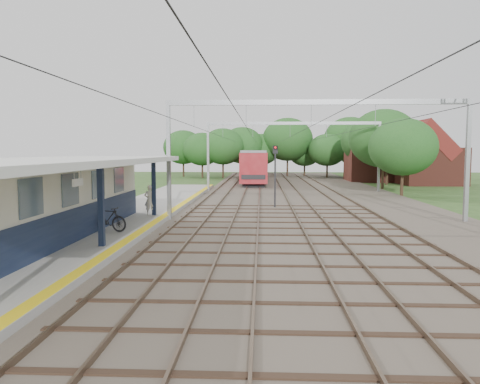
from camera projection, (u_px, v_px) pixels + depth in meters
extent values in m
plane|color=#2D4C1E|center=(246.00, 307.00, 12.27)|extent=(160.00, 160.00, 0.00)
cube|color=#473D33|center=(302.00, 196.00, 41.93)|extent=(18.00, 90.00, 0.10)
cube|color=gray|center=(122.00, 220.00, 26.53)|extent=(5.00, 52.00, 0.35)
cube|color=yellow|center=(162.00, 217.00, 26.41)|extent=(0.45, 52.00, 0.01)
cube|color=beige|center=(38.00, 200.00, 19.47)|extent=(3.20, 18.00, 3.40)
cube|color=#121D3A|center=(77.00, 224.00, 19.48)|extent=(0.06, 18.00, 1.40)
cube|color=slate|center=(76.00, 188.00, 19.35)|extent=(0.05, 16.00, 1.30)
cube|color=#121D3A|center=(101.00, 206.00, 18.34)|extent=(0.22, 0.22, 3.20)
cube|color=#121D3A|center=(154.00, 188.00, 27.30)|extent=(0.22, 0.22, 3.20)
cube|color=silver|center=(52.00, 162.00, 18.28)|extent=(6.40, 20.00, 0.24)
cube|color=white|center=(78.00, 182.00, 16.27)|extent=(0.06, 0.85, 0.26)
cube|color=brown|center=(211.00, 194.00, 42.30)|extent=(0.07, 88.00, 0.15)
cube|color=brown|center=(226.00, 195.00, 42.24)|extent=(0.07, 88.00, 0.15)
cube|color=brown|center=(244.00, 195.00, 42.16)|extent=(0.07, 88.00, 0.15)
cube|color=brown|center=(260.00, 195.00, 42.10)|extent=(0.07, 88.00, 0.15)
cube|color=brown|center=(285.00, 195.00, 41.99)|extent=(0.07, 88.00, 0.15)
cube|color=brown|center=(301.00, 195.00, 41.93)|extent=(0.07, 88.00, 0.15)
cube|color=brown|center=(325.00, 195.00, 41.83)|extent=(0.07, 88.00, 0.15)
cube|color=brown|center=(341.00, 195.00, 41.76)|extent=(0.07, 88.00, 0.15)
cube|color=gray|center=(169.00, 161.00, 27.12)|extent=(0.22, 0.22, 7.00)
cube|color=gray|center=(467.00, 162.00, 26.33)|extent=(0.22, 0.22, 7.00)
cube|color=gray|center=(317.00, 102.00, 26.44)|extent=(17.00, 0.20, 0.30)
cube|color=gray|center=(208.00, 157.00, 47.03)|extent=(0.22, 0.22, 7.00)
cube|color=gray|center=(379.00, 157.00, 46.24)|extent=(0.22, 0.22, 7.00)
cube|color=gray|center=(293.00, 123.00, 46.34)|extent=(17.00, 0.20, 0.30)
cylinder|color=black|center=(218.00, 135.00, 41.81)|extent=(0.02, 88.00, 0.02)
cylinder|color=black|center=(252.00, 135.00, 41.67)|extent=(0.02, 88.00, 0.02)
cylinder|color=black|center=(293.00, 135.00, 41.49)|extent=(0.02, 88.00, 0.02)
cylinder|color=black|center=(334.00, 135.00, 41.33)|extent=(0.02, 88.00, 0.02)
cylinder|color=#382619|center=(195.00, 168.00, 73.31)|extent=(0.28, 0.28, 2.88)
ellipsoid|color=#184519|center=(195.00, 146.00, 73.00)|extent=(6.72, 6.72, 5.76)
cylinder|color=#382619|center=(234.00, 169.00, 75.04)|extent=(0.28, 0.28, 2.52)
ellipsoid|color=#184519|center=(234.00, 150.00, 74.77)|extent=(5.88, 5.88, 5.04)
cylinder|color=#382619|center=(272.00, 167.00, 71.74)|extent=(0.28, 0.28, 3.24)
ellipsoid|color=#184519|center=(272.00, 141.00, 71.40)|extent=(7.56, 7.56, 6.48)
cylinder|color=#382619|center=(310.00, 169.00, 73.48)|extent=(0.28, 0.28, 2.70)
ellipsoid|color=#184519|center=(310.00, 148.00, 73.19)|extent=(6.30, 6.30, 5.40)
cylinder|color=#382619|center=(395.00, 178.00, 49.30)|extent=(0.28, 0.28, 2.52)
ellipsoid|color=#184519|center=(396.00, 149.00, 49.03)|extent=(5.88, 5.88, 5.04)
cylinder|color=#382619|center=(366.00, 170.00, 65.18)|extent=(0.28, 0.28, 2.88)
ellipsoid|color=#184519|center=(367.00, 145.00, 64.88)|extent=(6.72, 6.72, 5.76)
cube|color=brown|center=(431.00, 166.00, 56.87)|extent=(7.00, 6.00, 4.50)
cube|color=maroon|center=(432.00, 140.00, 56.60)|extent=(4.99, 6.12, 4.99)
cube|color=brown|center=(377.00, 163.00, 63.05)|extent=(8.00, 6.00, 5.00)
cube|color=maroon|center=(378.00, 138.00, 62.76)|extent=(5.52, 6.12, 5.52)
imported|color=silver|center=(150.00, 200.00, 27.37)|extent=(0.69, 0.49, 1.77)
imported|color=black|center=(108.00, 219.00, 21.75)|extent=(2.05, 1.09, 1.19)
cube|color=black|center=(255.00, 181.00, 59.87)|extent=(2.46, 17.53, 0.44)
cube|color=maroon|center=(255.00, 166.00, 59.70)|extent=(3.07, 19.05, 3.36)
cube|color=black|center=(255.00, 163.00, 59.67)|extent=(3.11, 17.53, 0.95)
cube|color=slate|center=(255.00, 152.00, 59.54)|extent=(2.82, 19.05, 0.28)
cube|color=black|center=(256.00, 173.00, 79.42)|extent=(2.46, 17.53, 0.44)
cube|color=maroon|center=(256.00, 162.00, 79.25)|extent=(3.07, 19.05, 3.36)
cube|color=black|center=(256.00, 160.00, 79.22)|extent=(3.11, 17.53, 0.95)
cube|color=slate|center=(257.00, 152.00, 79.10)|extent=(2.82, 19.05, 0.28)
cylinder|color=black|center=(275.00, 180.00, 33.14)|extent=(0.15, 0.15, 4.09)
cube|color=black|center=(275.00, 150.00, 32.96)|extent=(0.35, 0.27, 0.56)
sphere|color=red|center=(275.00, 147.00, 32.84)|extent=(0.14, 0.14, 0.14)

